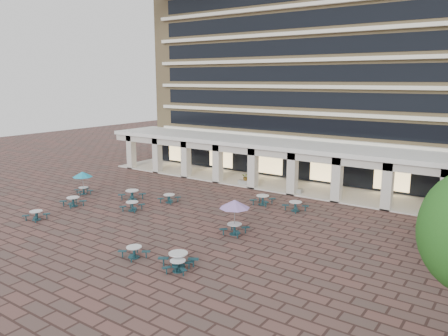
{
  "coord_description": "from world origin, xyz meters",
  "views": [
    {
      "loc": [
        19.34,
        -23.12,
        10.45
      ],
      "look_at": [
        1.04,
        3.0,
        3.93
      ],
      "focal_mm": 35.0,
      "sensor_mm": 36.0,
      "label": 1
    }
  ],
  "objects_px": {
    "picnic_table_0": "(73,201)",
    "planter_left": "(246,180)",
    "planter_right": "(295,187)",
    "picnic_table_2": "(134,251)",
    "picnic_table_3": "(178,258)"
  },
  "relations": [
    {
      "from": "planter_left",
      "to": "planter_right",
      "type": "bearing_deg",
      "value": 0.0
    },
    {
      "from": "picnic_table_0",
      "to": "planter_right",
      "type": "bearing_deg",
      "value": 54.03
    },
    {
      "from": "picnic_table_0",
      "to": "planter_left",
      "type": "relative_size",
      "value": 1.26
    },
    {
      "from": "picnic_table_2",
      "to": "picnic_table_3",
      "type": "height_order",
      "value": "picnic_table_3"
    },
    {
      "from": "picnic_table_2",
      "to": "planter_right",
      "type": "height_order",
      "value": "planter_right"
    },
    {
      "from": "planter_left",
      "to": "planter_right",
      "type": "distance_m",
      "value": 5.4
    },
    {
      "from": "picnic_table_0",
      "to": "planter_left",
      "type": "height_order",
      "value": "planter_left"
    },
    {
      "from": "picnic_table_0",
      "to": "picnic_table_3",
      "type": "relative_size",
      "value": 0.89
    },
    {
      "from": "planter_left",
      "to": "planter_right",
      "type": "xyz_separation_m",
      "value": [
        5.4,
        0.0,
        0.04
      ]
    },
    {
      "from": "picnic_table_2",
      "to": "planter_right",
      "type": "xyz_separation_m",
      "value": [
        1.21,
        19.09,
        0.15
      ]
    },
    {
      "from": "picnic_table_0",
      "to": "planter_right",
      "type": "relative_size",
      "value": 1.26
    },
    {
      "from": "picnic_table_2",
      "to": "planter_left",
      "type": "height_order",
      "value": "planter_left"
    },
    {
      "from": "picnic_table_3",
      "to": "planter_right",
      "type": "relative_size",
      "value": 1.43
    },
    {
      "from": "picnic_table_0",
      "to": "planter_left",
      "type": "xyz_separation_m",
      "value": [
        7.91,
        14.47,
        0.05
      ]
    },
    {
      "from": "picnic_table_2",
      "to": "planter_right",
      "type": "distance_m",
      "value": 19.12
    }
  ]
}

